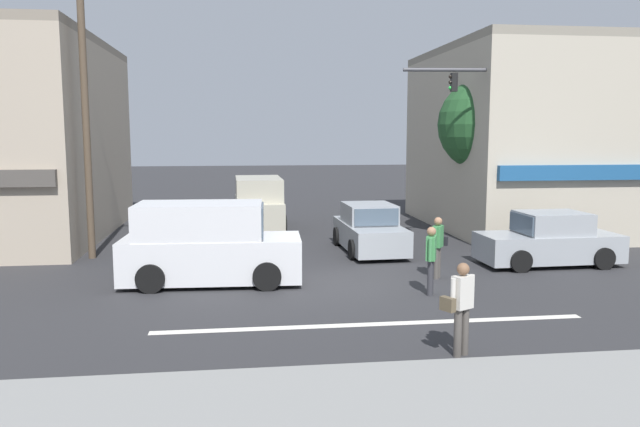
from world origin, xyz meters
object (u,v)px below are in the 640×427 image
(van_approaching_near, at_px, (208,245))
(sedan_crossing_leftbound, at_px, (549,241))
(traffic_light_mast, at_px, (517,125))
(van_crossing_center, at_px, (258,204))
(pedestrian_foreground_with_bag, at_px, (461,303))
(street_tree, at_px, (485,125))
(utility_pole_near_left, at_px, (85,111))
(pedestrian_far_side, at_px, (431,256))
(pedestrian_mid_crossing, at_px, (438,243))
(sedan_crossing_rightbound, at_px, (369,230))

(van_approaching_near, relative_size, sedan_crossing_leftbound, 1.13)
(traffic_light_mast, xyz_separation_m, van_crossing_center, (-8.40, 5.64, -3.17))
(van_approaching_near, distance_m, pedestrian_foreground_with_bag, 7.61)
(street_tree, bearing_deg, sedan_crossing_leftbound, -88.98)
(utility_pole_near_left, distance_m, pedestrian_far_side, 11.40)
(street_tree, xyz_separation_m, pedestrian_mid_crossing, (-3.73, -6.20, -3.24))
(utility_pole_near_left, relative_size, traffic_light_mast, 1.43)
(street_tree, xyz_separation_m, van_approaching_near, (-9.85, -5.97, -3.19))
(utility_pole_near_left, relative_size, van_approaching_near, 1.89)
(pedestrian_foreground_with_bag, bearing_deg, traffic_light_mast, 61.00)
(sedan_crossing_rightbound, relative_size, van_crossing_center, 0.90)
(pedestrian_foreground_with_bag, bearing_deg, utility_pole_near_left, 130.67)
(sedan_crossing_rightbound, relative_size, pedestrian_mid_crossing, 2.49)
(van_crossing_center, bearing_deg, sedan_crossing_rightbound, -57.43)
(sedan_crossing_leftbound, bearing_deg, van_crossing_center, 135.32)
(pedestrian_foreground_with_bag, bearing_deg, sedan_crossing_rightbound, 87.44)
(utility_pole_near_left, bearing_deg, van_approaching_near, -45.03)
(street_tree, height_order, van_crossing_center, street_tree)
(van_approaching_near, bearing_deg, street_tree, 31.24)
(utility_pole_near_left, bearing_deg, pedestrian_far_side, -31.80)
(van_approaching_near, distance_m, pedestrian_far_side, 5.72)
(street_tree, relative_size, traffic_light_mast, 0.96)
(pedestrian_mid_crossing, height_order, pedestrian_far_side, same)
(sedan_crossing_leftbound, distance_m, pedestrian_far_side, 5.40)
(street_tree, bearing_deg, sedan_crossing_rightbound, -155.48)
(sedan_crossing_rightbound, relative_size, pedestrian_far_side, 2.49)
(traffic_light_mast, height_order, sedan_crossing_rightbound, traffic_light_mast)
(street_tree, distance_m, pedestrian_mid_crossing, 7.93)
(traffic_light_mast, height_order, sedan_crossing_leftbound, traffic_light_mast)
(sedan_crossing_leftbound, bearing_deg, van_approaching_near, -174.15)
(utility_pole_near_left, bearing_deg, street_tree, 9.07)
(sedan_crossing_leftbound, bearing_deg, street_tree, 91.02)
(pedestrian_foreground_with_bag, distance_m, pedestrian_mid_crossing, 5.98)
(traffic_light_mast, xyz_separation_m, sedan_crossing_leftbound, (-0.06, -2.60, -3.46))
(sedan_crossing_rightbound, bearing_deg, utility_pole_near_left, -179.96)
(street_tree, height_order, traffic_light_mast, traffic_light_mast)
(utility_pole_near_left, xyz_separation_m, van_approaching_near, (3.79, -3.79, -3.58))
(street_tree, distance_m, sedan_crossing_rightbound, 6.29)
(traffic_light_mast, relative_size, sedan_crossing_leftbound, 1.50)
(traffic_light_mast, xyz_separation_m, pedestrian_mid_crossing, (-3.88, -3.85, -3.22))
(pedestrian_foreground_with_bag, height_order, pedestrian_far_side, same)
(pedestrian_far_side, bearing_deg, van_approaching_near, 160.60)
(van_approaching_near, height_order, sedan_crossing_leftbound, van_approaching_near)
(pedestrian_foreground_with_bag, xyz_separation_m, pedestrian_far_side, (0.75, 4.12, -0.00))
(traffic_light_mast, bearing_deg, utility_pole_near_left, 179.28)
(van_approaching_near, height_order, pedestrian_foreground_with_bag, van_approaching_near)
(van_approaching_near, bearing_deg, pedestrian_foreground_with_bag, -52.36)
(street_tree, bearing_deg, utility_pole_near_left, -170.93)
(pedestrian_far_side, bearing_deg, utility_pole_near_left, 148.20)
(traffic_light_mast, relative_size, pedestrian_mid_crossing, 3.71)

